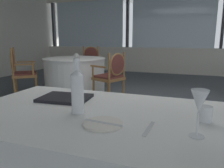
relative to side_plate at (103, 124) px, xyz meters
name	(u,v)px	position (x,y,z in m)	size (l,w,h in m)	color
ground_plane	(140,117)	(-0.28, 2.16, -0.75)	(15.45, 15.45, 0.00)	#4C5156
window_wall_far	(171,40)	(-0.28, 6.62, 0.34)	(9.52, 0.14, 2.72)	silver
side_plate	(103,124)	(0.00, 0.00, 0.00)	(0.19, 0.19, 0.01)	silver
butter_knife	(103,123)	(0.00, 0.00, 0.01)	(0.20, 0.02, 0.00)	silver
dinner_fork	(149,129)	(0.22, 0.02, 0.00)	(0.18, 0.02, 0.00)	silver
water_bottle	(77,90)	(-0.20, 0.12, 0.13)	(0.07, 0.07, 0.33)	white
wine_glass	(199,103)	(0.42, 0.01, 0.15)	(0.07, 0.07, 0.20)	white
water_tumbler	(205,114)	(0.47, 0.22, 0.03)	(0.07, 0.07, 0.08)	white
menu_book	(65,98)	(-0.42, 0.33, 0.01)	(0.33, 0.25, 0.02)	black
background_table_1	(75,75)	(-1.97, 3.23, -0.38)	(1.32, 1.32, 0.74)	white
dining_chair_1_0	(90,62)	(-2.12, 4.31, -0.20)	(0.58, 0.52, 0.95)	olive
dining_chair_1_1	(20,69)	(-2.83, 2.56, -0.19)	(0.65, 0.66, 0.98)	olive
dining_chair_1_2	(112,73)	(-0.97, 2.82, -0.22)	(0.60, 0.64, 0.91)	olive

